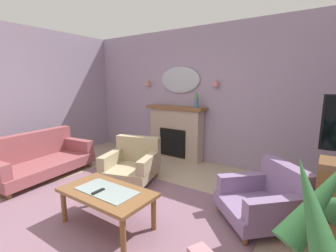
% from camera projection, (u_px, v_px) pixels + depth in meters
% --- Properties ---
extents(floor, '(7.02, 6.52, 0.10)m').
position_uv_depth(floor, '(104.00, 227.00, 2.85)').
color(floor, tan).
rests_on(floor, ground).
extents(wall_back, '(7.02, 0.10, 2.77)m').
position_uv_depth(wall_back, '(208.00, 96.00, 4.87)').
color(wall_back, '#9E8CA8').
rests_on(wall_back, ground).
extents(patterned_rug, '(3.20, 2.40, 0.01)m').
position_uv_depth(patterned_rug, '(116.00, 215.00, 3.00)').
color(patterned_rug, '#7F5B6B').
rests_on(patterned_rug, ground).
extents(fireplace, '(1.36, 0.36, 1.16)m').
position_uv_depth(fireplace, '(176.00, 133.00, 5.19)').
color(fireplace, tan).
rests_on(fireplace, ground).
extents(mantel_vase_centre, '(0.10, 0.10, 0.34)m').
position_uv_depth(mantel_vase_centre, '(196.00, 99.00, 4.75)').
color(mantel_vase_centre, '#4C7093').
rests_on(mantel_vase_centre, fireplace).
extents(wall_mirror, '(0.96, 0.06, 0.56)m').
position_uv_depth(wall_mirror, '(180.00, 80.00, 5.10)').
color(wall_mirror, '#B2BCC6').
extents(wall_sconce_left, '(0.14, 0.14, 0.14)m').
position_uv_depth(wall_sconce_left, '(147.00, 82.00, 5.54)').
color(wall_sconce_left, '#D17066').
extents(wall_sconce_right, '(0.14, 0.14, 0.14)m').
position_uv_depth(wall_sconce_right, '(216.00, 82.00, 4.60)').
color(wall_sconce_right, '#D17066').
extents(coffee_table, '(1.10, 0.60, 0.45)m').
position_uv_depth(coffee_table, '(107.00, 195.00, 2.72)').
color(coffee_table, brown).
rests_on(coffee_table, ground).
extents(tv_remote, '(0.04, 0.16, 0.02)m').
position_uv_depth(tv_remote, '(98.00, 192.00, 2.66)').
color(tv_remote, black).
rests_on(tv_remote, coffee_table).
extents(floral_couch, '(1.04, 1.79, 0.76)m').
position_uv_depth(floral_couch, '(38.00, 159.00, 4.24)').
color(floral_couch, '#934C51').
rests_on(floral_couch, ground).
extents(armchair_near_fireplace, '(1.15, 1.15, 0.71)m').
position_uv_depth(armchair_near_fireplace, '(266.00, 198.00, 2.82)').
color(armchair_near_fireplace, gray).
rests_on(armchair_near_fireplace, ground).
extents(armchair_by_coffee_table, '(1.00, 1.02, 0.71)m').
position_uv_depth(armchair_by_coffee_table, '(133.00, 162.00, 4.09)').
color(armchair_by_coffee_table, tan).
rests_on(armchair_by_coffee_table, ground).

